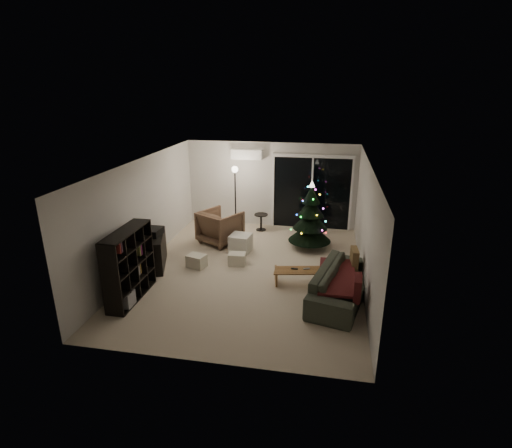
{
  "coord_description": "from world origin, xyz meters",
  "views": [
    {
      "loc": [
        1.67,
        -8.13,
        4.07
      ],
      "look_at": [
        0.1,
        0.3,
        1.05
      ],
      "focal_mm": 28.0,
      "sensor_mm": 36.0,
      "label": 1
    }
  ],
  "objects_px": {
    "coffee_table": "(301,277)",
    "christmas_tree": "(311,215)",
    "media_cabinet": "(154,251)",
    "sofa": "(342,283)",
    "bookshelf": "(121,264)",
    "armchair": "(220,227)"
  },
  "relations": [
    {
      "from": "bookshelf",
      "to": "coffee_table",
      "type": "height_order",
      "value": "bookshelf"
    },
    {
      "from": "bookshelf",
      "to": "sofa",
      "type": "bearing_deg",
      "value": 19.93
    },
    {
      "from": "coffee_table",
      "to": "armchair",
      "type": "bearing_deg",
      "value": 127.76
    },
    {
      "from": "coffee_table",
      "to": "christmas_tree",
      "type": "distance_m",
      "value": 2.24
    },
    {
      "from": "coffee_table",
      "to": "bookshelf",
      "type": "bearing_deg",
      "value": -172.62
    },
    {
      "from": "armchair",
      "to": "coffee_table",
      "type": "bearing_deg",
      "value": 167.77
    },
    {
      "from": "sofa",
      "to": "coffee_table",
      "type": "height_order",
      "value": "sofa"
    },
    {
      "from": "armchair",
      "to": "christmas_tree",
      "type": "bearing_deg",
      "value": -149.38
    },
    {
      "from": "media_cabinet",
      "to": "christmas_tree",
      "type": "relative_size",
      "value": 0.69
    },
    {
      "from": "sofa",
      "to": "christmas_tree",
      "type": "bearing_deg",
      "value": 31.09
    },
    {
      "from": "media_cabinet",
      "to": "armchair",
      "type": "relative_size",
      "value": 1.26
    },
    {
      "from": "coffee_table",
      "to": "christmas_tree",
      "type": "relative_size",
      "value": 0.64
    },
    {
      "from": "bookshelf",
      "to": "sofa",
      "type": "relative_size",
      "value": 0.64
    },
    {
      "from": "sofa",
      "to": "coffee_table",
      "type": "relative_size",
      "value": 1.98
    },
    {
      "from": "bookshelf",
      "to": "coffee_table",
      "type": "bearing_deg",
      "value": 28.45
    },
    {
      "from": "bookshelf",
      "to": "sofa",
      "type": "distance_m",
      "value": 4.38
    },
    {
      "from": "bookshelf",
      "to": "sofa",
      "type": "xyz_separation_m",
      "value": [
        4.3,
        0.74,
        -0.39
      ]
    },
    {
      "from": "bookshelf",
      "to": "coffee_table",
      "type": "distance_m",
      "value": 3.7
    },
    {
      "from": "media_cabinet",
      "to": "armchair",
      "type": "bearing_deg",
      "value": 38.1
    },
    {
      "from": "media_cabinet",
      "to": "sofa",
      "type": "bearing_deg",
      "value": -28.36
    },
    {
      "from": "media_cabinet",
      "to": "sofa",
      "type": "relative_size",
      "value": 0.55
    },
    {
      "from": "bookshelf",
      "to": "coffee_table",
      "type": "xyz_separation_m",
      "value": [
        3.47,
        1.15,
        -0.54
      ]
    }
  ]
}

